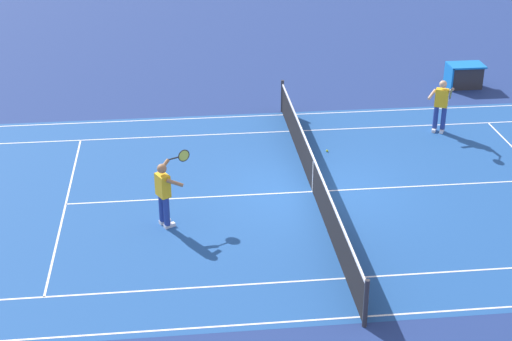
{
  "coord_description": "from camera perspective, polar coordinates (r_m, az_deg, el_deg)",
  "views": [
    {
      "loc": [
        3.48,
        17.95,
        9.42
      ],
      "look_at": [
        1.55,
        0.41,
        0.9
      ],
      "focal_mm": 54.65,
      "sensor_mm": 36.0,
      "label": 1
    }
  ],
  "objects": [
    {
      "name": "tennis_net",
      "position": [
        20.35,
        4.22,
        -0.32
      ],
      "size": [
        0.1,
        11.7,
        1.08
      ],
      "color": "#2D2D33",
      "rests_on": "ground_plane"
    },
    {
      "name": "equipment_cart_tarped",
      "position": [
        28.84,
        14.98,
        6.74
      ],
      "size": [
        1.25,
        0.84,
        0.85
      ],
      "color": "#2D2D33",
      "rests_on": "ground_plane"
    },
    {
      "name": "court_line_markings",
      "position": [
        20.56,
        4.18,
        -1.54
      ],
      "size": [
        23.85,
        11.05,
        0.01
      ],
      "color": "white",
      "rests_on": "ground_plane"
    },
    {
      "name": "tennis_ball",
      "position": [
        22.89,
        5.22,
        1.45
      ],
      "size": [
        0.07,
        0.07,
        0.07
      ],
      "primitive_type": "sphere",
      "color": "#CCE01E",
      "rests_on": "ground_plane"
    },
    {
      "name": "tennis_player_near",
      "position": [
        18.64,
        -6.73,
        -1.51
      ],
      "size": [
        0.87,
        0.99,
        1.7
      ],
      "color": "navy",
      "rests_on": "ground_plane"
    },
    {
      "name": "court_slab",
      "position": [
        20.57,
        4.18,
        -1.55
      ],
      "size": [
        24.2,
        11.4,
        0.0
      ],
      "primitive_type": "cube",
      "color": "#1E4C93",
      "rests_on": "ground_plane"
    },
    {
      "name": "ground_plane",
      "position": [
        20.57,
        4.18,
        -1.55
      ],
      "size": [
        60.0,
        60.0,
        0.0
      ],
      "primitive_type": "plane",
      "color": "navy"
    },
    {
      "name": "tennis_player_far",
      "position": [
        24.52,
        13.41,
        4.8
      ],
      "size": [
        0.75,
        1.19,
        1.7
      ],
      "color": "navy",
      "rests_on": "ground_plane"
    }
  ]
}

